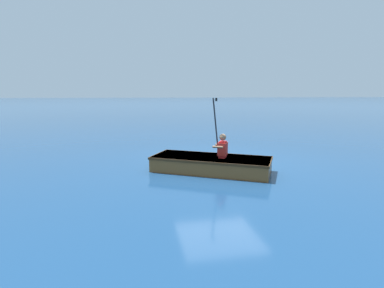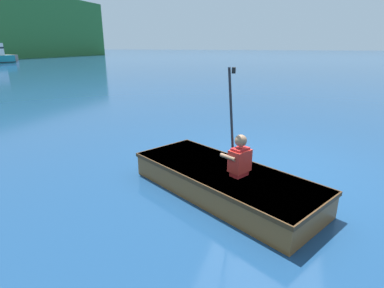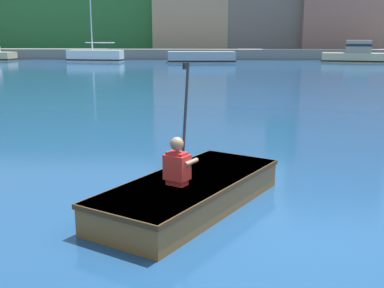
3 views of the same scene
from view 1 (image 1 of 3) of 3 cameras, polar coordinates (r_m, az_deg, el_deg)
ground_plane at (r=9.12m, az=5.35°, el=-3.08°), size 300.00×300.00×0.00m
rowboat_foreground at (r=7.74m, az=3.31°, el=-3.64°), size 2.50×3.20×0.39m
person_paddler at (r=7.57m, az=5.77°, el=-0.47°), size 0.44×0.44×1.50m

